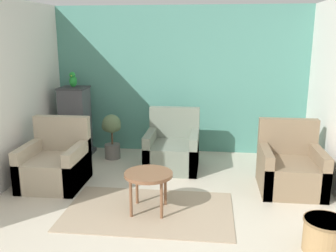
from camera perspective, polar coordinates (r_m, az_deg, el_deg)
name	(u,v)px	position (r m, az deg, el deg)	size (l,w,h in m)	color
wall_back_accent	(180,81)	(6.72, 1.81, 6.92)	(4.56, 0.06, 2.59)	#4C897A
wall_left	(6,94)	(5.63, -23.46, 4.47)	(0.06, 3.61, 2.59)	silver
area_rug	(149,211)	(4.67, -2.92, -12.76)	(2.02, 1.25, 0.01)	gray
coffee_table	(148,177)	(4.50, -2.99, -7.80)	(0.58, 0.58, 0.50)	brown
armchair_left	(55,165)	(5.58, -16.78, -5.67)	(0.82, 0.86, 0.93)	tan
armchair_right	(290,169)	(5.45, 18.11, -6.27)	(0.82, 0.86, 0.93)	#7A664C
armchair_middle	(173,150)	(6.01, 0.70, -3.69)	(0.82, 0.86, 0.93)	slate
birdcage	(76,122)	(6.77, -13.91, 0.56)	(0.55, 0.55, 1.21)	#353539
parrot	(73,80)	(6.65, -14.27, 6.81)	(0.12, 0.22, 0.27)	#1E842D
potted_plant	(112,132)	(6.48, -8.57, -0.95)	(0.35, 0.32, 0.77)	#66605B
wicker_basket	(325,235)	(4.12, 22.83, -15.00)	(0.44, 0.44, 0.34)	#A37F51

